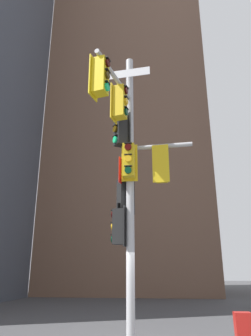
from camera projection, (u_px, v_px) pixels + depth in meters
The scene contains 3 objects.
building_mid_block at pixel (131, 59), 39.70m from camera, with size 15.26×15.26×54.88m, color brown.
signal_pole_assembly at pixel (127, 164), 9.12m from camera, with size 2.65×2.94×8.77m.
newspaper_box at pixel (244, 332), 8.23m from camera, with size 0.45×0.36×0.97m.
Camera 1 is at (0.92, -8.91, 2.04)m, focal length 33.59 mm.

